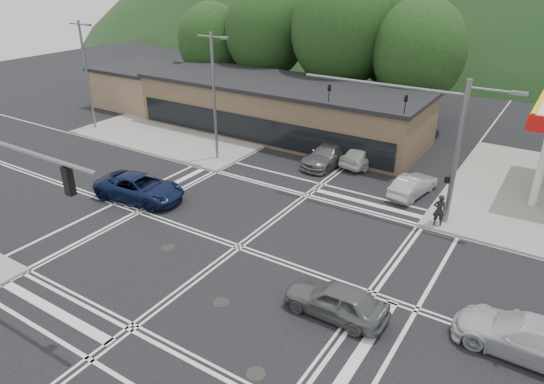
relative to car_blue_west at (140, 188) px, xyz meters
The scene contains 20 objects.
ground 8.43m from the car_blue_west, ahead, with size 120.00×120.00×0.00m, color black.
sidewalk_nw 15.30m from the car_blue_west, 116.00° to the left, with size 16.00×16.00×0.15m, color gray.
commercial_row 15.79m from the car_blue_west, 88.90° to the left, with size 24.00×8.00×4.00m, color brown.
commercial_nw 22.25m from the car_blue_west, 134.93° to the left, with size 8.00×7.00×3.60m, color #846B4F.
hill_north 89.13m from the car_blue_west, 84.66° to the left, with size 252.00×126.00×140.00m, color #1A3819.
tree_n_a 24.29m from the car_blue_west, 104.07° to the left, with size 8.00×8.00×11.75m.
tree_n_b 23.91m from the car_blue_west, 84.22° to the left, with size 9.00×9.00×12.98m.
tree_n_c 25.22m from the car_blue_west, 67.75° to the left, with size 7.60×7.60×10.87m.
tree_n_d 25.20m from the car_blue_west, 118.29° to the left, with size 6.80×6.80×9.76m.
tree_n_e 28.20m from the car_blue_west, 76.74° to the left, with size 8.40×8.40×11.98m.
streetlight_nw 8.84m from the car_blue_west, 91.03° to the left, with size 2.50×0.25×9.00m.
streetlight_w 16.25m from the car_blue_west, 150.43° to the left, with size 2.50×0.25×9.00m.
signal_mast_ne 17.29m from the car_blue_west, 24.47° to the left, with size 11.65×0.30×8.00m.
car_blue_west is the anchor object (origin of this frame).
car_grey_center 15.13m from the car_blue_west, 12.85° to the right, with size 1.73×4.30×1.47m, color #575A5B.
car_silver_east 21.66m from the car_blue_west, ahead, with size 2.13×5.23×1.52m, color silver.
car_queue_a 16.76m from the car_blue_west, 34.57° to the left, with size 1.40×4.03×1.33m, color #9A9DA1.
car_queue_b 15.77m from the car_blue_west, 53.86° to the left, with size 1.85×4.59×1.56m, color silver.
car_northbound 13.31m from the car_blue_west, 57.78° to the left, with size 2.06×5.07×1.47m, color #5C5E61.
pedestrian 17.40m from the car_blue_west, 21.02° to the left, with size 0.66×0.43×1.81m, color black.
Camera 1 is at (12.80, -16.86, 13.11)m, focal length 32.00 mm.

